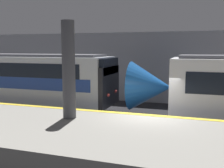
# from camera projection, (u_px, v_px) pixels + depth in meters

# --- Properties ---
(ground_plane) EXTENTS (120.00, 120.00, 0.00)m
(ground_plane) POSITION_uv_depth(u_px,v_px,m) (148.00, 136.00, 11.63)
(ground_plane) COLOR black
(platform) EXTENTS (40.00, 5.18, 1.00)m
(platform) POSITION_uv_depth(u_px,v_px,m) (135.00, 146.00, 9.12)
(platform) COLOR gray
(platform) RESTS_ON ground
(station_rear_barrier) EXTENTS (50.00, 0.15, 5.00)m
(station_rear_barrier) POSITION_uv_depth(u_px,v_px,m) (167.00, 68.00, 18.21)
(station_rear_barrier) COLOR gray
(station_rear_barrier) RESTS_ON ground
(support_pillar_near) EXTENTS (0.53, 0.53, 3.98)m
(support_pillar_near) POSITION_uv_depth(u_px,v_px,m) (69.00, 70.00, 10.64)
(support_pillar_near) COLOR #47474C
(support_pillar_near) RESTS_ON platform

